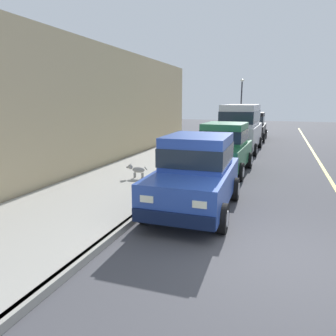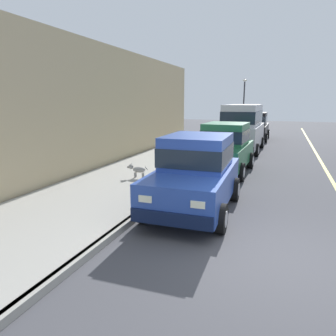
% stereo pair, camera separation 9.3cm
% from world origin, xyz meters
% --- Properties ---
extents(ground_plane, '(80.00, 80.00, 0.00)m').
position_xyz_m(ground_plane, '(0.00, 0.00, 0.00)').
color(ground_plane, '#424247').
extents(curb, '(0.16, 64.00, 0.14)m').
position_xyz_m(curb, '(-3.20, 0.00, 0.07)').
color(curb, gray).
rests_on(curb, ground).
extents(sidewalk, '(3.60, 64.00, 0.14)m').
position_xyz_m(sidewalk, '(-5.00, 0.00, 0.07)').
color(sidewalk, '#99968E').
rests_on(sidewalk, ground).
extents(car_blue_hatchback, '(2.03, 3.84, 1.88)m').
position_xyz_m(car_blue_hatchback, '(-2.09, 1.99, 0.98)').
color(car_blue_hatchback, '#28479E').
rests_on(car_blue_hatchback, ground).
extents(car_green_hatchback, '(2.05, 3.86, 1.88)m').
position_xyz_m(car_green_hatchback, '(-2.19, 6.54, 0.98)').
color(car_green_hatchback, '#23663D').
rests_on(car_green_hatchback, ground).
extents(car_silver_van, '(2.21, 4.94, 2.52)m').
position_xyz_m(car_silver_van, '(-2.23, 12.03, 1.39)').
color(car_silver_van, '#BCBCC1').
rests_on(car_silver_van, ground).
extents(car_black_sedan, '(2.04, 4.60, 1.92)m').
position_xyz_m(car_black_sedan, '(-2.09, 17.54, 0.98)').
color(car_black_sedan, black).
rests_on(car_black_sedan, ground).
extents(dog_grey, '(0.75, 0.26, 0.49)m').
position_xyz_m(dog_grey, '(-4.69, 3.97, 0.43)').
color(dog_grey, '#999691').
rests_on(dog_grey, sidewalk).
extents(street_lamp, '(0.36, 0.36, 4.42)m').
position_xyz_m(street_lamp, '(-3.55, 22.89, 2.91)').
color(street_lamp, '#2D2D33').
rests_on(street_lamp, sidewalk).
extents(building_facade, '(0.50, 20.00, 4.90)m').
position_xyz_m(building_facade, '(-7.10, 6.04, 2.45)').
color(building_facade, tan).
rests_on(building_facade, ground).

